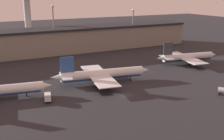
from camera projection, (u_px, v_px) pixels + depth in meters
The scene contains 8 objects.
ground at pixel (125, 95), 102.54m from camera, with size 600.00×600.00×0.00m, color #26262B.
terminal_building at pixel (57, 40), 173.02m from camera, with size 182.34×21.90×15.23m.
airplane_1 at pixel (102, 74), 116.44m from camera, with size 42.66×33.74×11.96m.
airplane_2 at pixel (187, 57), 148.29m from camera, with size 36.05×30.52×11.75m.
service_vehicle_1 at pixel (48, 97), 96.57m from camera, with size 3.32×5.60×3.06m.
lamp_post_1 at pixel (53, 24), 164.19m from camera, with size 1.80×1.80×29.48m.
lamp_post_2 at pixel (133, 23), 188.76m from camera, with size 1.80×1.80×25.77m.
control_tower at pixel (27, 4), 185.41m from camera, with size 9.00×9.00×49.92m.
Camera 1 is at (-48.15, -83.49, 36.53)m, focal length 45.00 mm.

